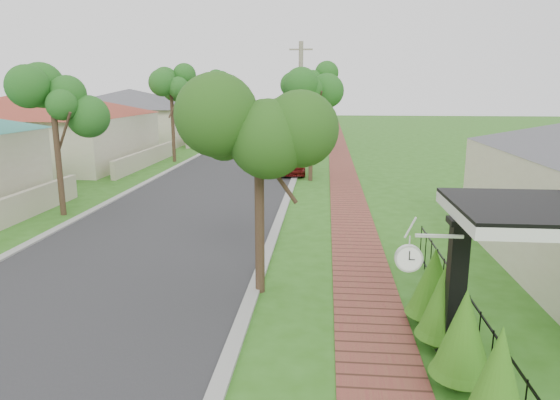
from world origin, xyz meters
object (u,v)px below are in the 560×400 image
at_px(parked_car_white, 280,144).
at_px(station_clock, 411,257).
at_px(utility_pole, 301,110).
at_px(parked_car_red, 291,162).
at_px(porch_post, 455,296).
at_px(near_tree, 259,131).

bearing_deg(parked_car_white, station_clock, -74.65).
relative_size(parked_car_white, utility_pole, 0.66).
relative_size(parked_car_red, utility_pole, 0.54).
bearing_deg(porch_post, station_clock, -155.21).
height_order(porch_post, near_tree, near_tree).
relative_size(near_tree, utility_pole, 0.67).
distance_m(parked_car_white, utility_pole, 9.49).
bearing_deg(parked_car_red, parked_car_white, 96.15).
relative_size(porch_post, parked_car_white, 0.55).
bearing_deg(parked_car_red, utility_pole, -60.28).
distance_m(porch_post, station_clock, 1.26).
xyz_separation_m(parked_car_white, near_tree, (1.80, -24.53, 2.97)).
relative_size(porch_post, station_clock, 2.35).
relative_size(parked_car_red, parked_car_white, 0.82).
bearing_deg(utility_pole, parked_car_white, 102.10).
bearing_deg(station_clock, utility_pole, 98.53).
xyz_separation_m(parked_car_red, station_clock, (3.31, -19.36, 1.31)).
distance_m(utility_pole, station_clock, 18.84).
xyz_separation_m(parked_car_red, near_tree, (0.42, -16.46, 3.09)).
relative_size(porch_post, utility_pole, 0.36).
xyz_separation_m(near_tree, station_clock, (2.88, -2.90, -1.78)).
xyz_separation_m(parked_car_white, utility_pole, (1.90, -8.87, 2.79)).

